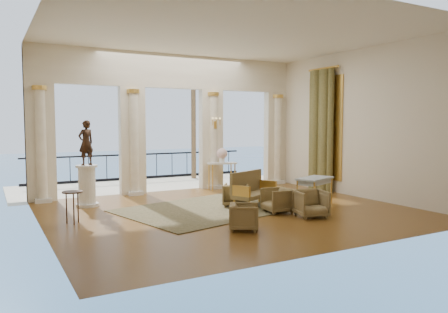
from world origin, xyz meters
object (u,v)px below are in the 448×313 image
armchair_a (244,216)px  armchair_b (311,202)px  game_table (315,180)px  settee (251,189)px  side_table (72,196)px  pedestal (87,187)px  armchair_d (236,194)px  console_table (222,167)px  armchair_c (277,199)px  statue (86,143)px

armchair_a → armchair_b: 2.11m
armchair_b → game_table: bearing=61.6°
armchair_a → armchair_b: (2.09, 0.32, 0.05)m
armchair_a → settee: size_ratio=0.40×
armchair_b → side_table: 5.56m
pedestal → armchair_d: bearing=-28.0°
console_table → armchair_d: bearing=-100.1°
console_table → side_table: console_table is taller
armchair_b → armchair_c: (-0.40, 0.83, -0.02)m
pedestal → settee: bearing=-28.2°
settee → side_table: 4.65m
armchair_d → settee: size_ratio=0.44×
armchair_c → side_table: 4.93m
pedestal → armchair_c: bearing=-37.7°
game_table → pedestal: pedestal is taller
armchair_c → settee: 1.05m
armchair_a → armchair_d: 2.69m
side_table → armchair_c: bearing=-14.1°
statue → side_table: statue is taller
armchair_c → pedestal: size_ratio=0.60×
armchair_b → statue: 6.13m
pedestal → console_table: pedestal is taller
armchair_a → armchair_b: size_ratio=0.86×
armchair_d → pedestal: size_ratio=0.60×
armchair_d → console_table: (1.10, 2.83, 0.43)m
armchair_d → armchair_b: bearing=149.6°
armchair_a → armchair_c: 2.05m
pedestal → statue: (0.00, 0.00, 1.19)m
armchair_b → armchair_d: size_ratio=1.06×
armchair_c → pedestal: pedestal is taller
side_table → statue: bearing=70.1°
armchair_a → pedestal: (-2.38, 4.30, 0.23)m
settee → side_table: size_ratio=2.11×
armchair_a → statue: statue is taller
side_table → pedestal: bearing=70.1°
armchair_a → armchair_c: (1.69, 1.16, 0.03)m
pedestal → side_table: pedestal is taller
armchair_d → pedestal: 4.05m
statue → console_table: statue is taller
armchair_d → console_table: bearing=-74.7°
settee → armchair_d: bearing=125.4°
armchair_c → pedestal: 5.14m
armchair_a → console_table: console_table is taller
armchair_b → game_table: 1.59m
console_table → statue: bearing=-157.6°
armchair_c → game_table: 1.54m
armchair_b → console_table: bearing=102.5°
console_table → pedestal: bearing=-157.6°
settee → pedestal: (-3.94, 2.11, 0.07)m
pedestal → console_table: bearing=11.3°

